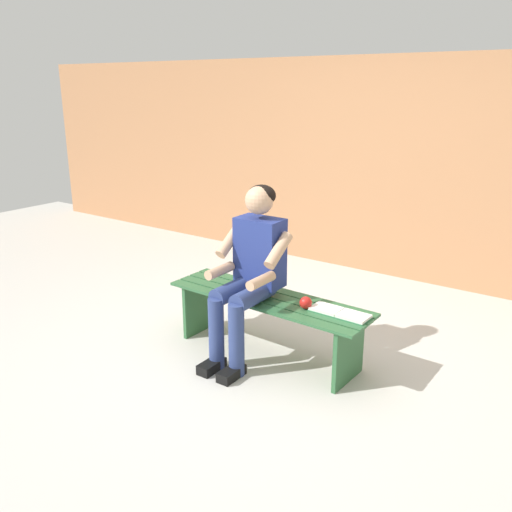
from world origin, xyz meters
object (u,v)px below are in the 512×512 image
at_px(bench_near, 268,311).
at_px(book_open, 340,313).
at_px(apple, 306,303).
at_px(person_seated, 250,267).

relative_size(bench_near, book_open, 3.81).
bearing_deg(book_open, apple, 13.23).
xyz_separation_m(person_seated, book_open, (-0.65, -0.12, -0.23)).
xyz_separation_m(person_seated, apple, (-0.42, -0.07, -0.20)).
distance_m(bench_near, person_seated, 0.38).
height_order(bench_near, book_open, book_open).
height_order(bench_near, apple, apple).
distance_m(apple, book_open, 0.24).
bearing_deg(bench_near, book_open, -177.90).
distance_m(bench_near, book_open, 0.58).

